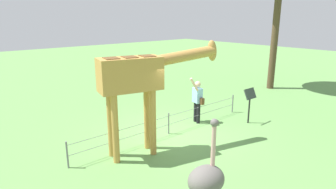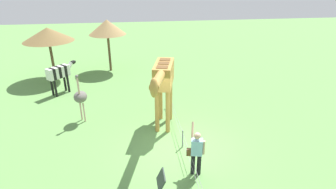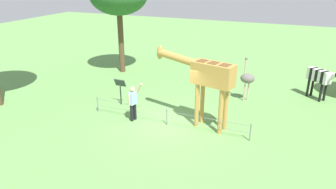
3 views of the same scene
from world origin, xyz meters
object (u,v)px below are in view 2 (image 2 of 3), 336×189
giraffe (163,80)px  visitor (196,151)px  ostrich (80,97)px  info_sign (161,185)px  shade_hut_far (107,27)px  zebra (59,73)px  shade_hut_near (48,35)px

giraffe → visitor: size_ratio=2.08×
ostrich → info_sign: size_ratio=1.70×
shade_hut_far → info_sign: shade_hut_far is taller
visitor → zebra: visitor is taller
ostrich → shade_hut_near: shade_hut_near is taller
zebra → shade_hut_near: size_ratio=0.52×
info_sign → visitor: bearing=137.5°
visitor → info_sign: (1.42, -1.30, 0.05)m
giraffe → shade_hut_near: size_ratio=1.14×
shade_hut_far → info_sign: size_ratio=2.59×
info_sign → zebra: bearing=-153.3°
zebra → info_sign: zebra is taller
zebra → visitor: bearing=37.6°
giraffe → ostrich: bearing=-108.3°
giraffe → info_sign: 4.65m
shade_hut_near → zebra: bearing=20.9°
shade_hut_near → shade_hut_far: shade_hut_far is taller
visitor → shade_hut_far: (-11.12, -3.33, 2.02)m
visitor → info_sign: bearing=-42.5°
visitor → ostrich: bearing=-134.9°
giraffe → visitor: giraffe is taller
giraffe → info_sign: giraffe is taller
ostrich → shade_hut_far: shade_hut_far is taller
giraffe → visitor: 3.37m
visitor → info_sign: size_ratio=1.34×
visitor → zebra: (-7.52, -5.79, 0.26)m
zebra → ostrich: size_ratio=0.74×
ostrich → info_sign: (5.59, 2.89, -0.23)m
info_sign → shade_hut_near: bearing=-154.5°
zebra → info_sign: 10.00m
visitor → shade_hut_far: size_ratio=0.52×
giraffe → shade_hut_near: (-6.92, -6.02, 0.58)m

